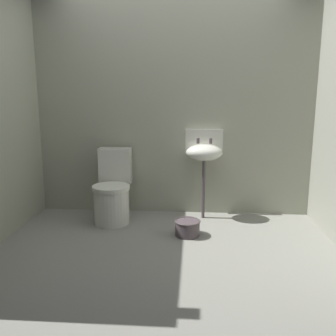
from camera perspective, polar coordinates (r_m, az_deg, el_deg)
The scene contains 5 objects.
ground_plane at distance 3.34m, azimuth -0.35°, elevation -13.48°, with size 3.53×2.58×0.08m, color gray.
wall_back at distance 4.17m, azimuth 0.88°, elevation 9.15°, with size 3.53×0.10×2.40m, color #999C88.
toilet_near_wall at distance 4.00m, azimuth -8.74°, elevation -3.83°, with size 0.42×0.61×0.78m.
sink at distance 4.00m, azimuth 5.73°, elevation 2.59°, with size 0.42×0.35×0.99m.
bucket at distance 3.62m, azimuth 3.08°, elevation -9.37°, with size 0.26×0.26×0.16m.
Camera 1 is at (0.24, -3.02, 1.38)m, focal length 38.58 mm.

